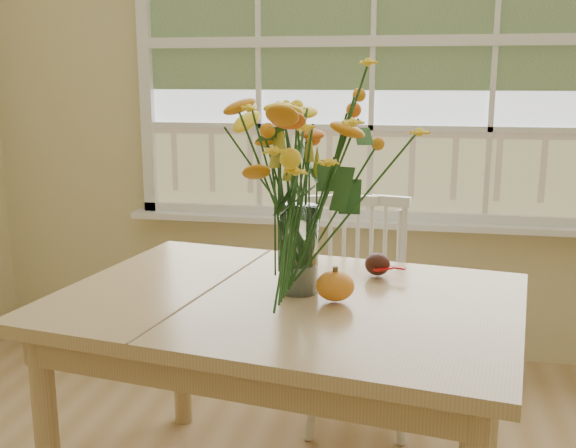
# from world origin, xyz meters

# --- Properties ---
(wall_back) EXTENTS (4.00, 0.02, 2.70)m
(wall_back) POSITION_xyz_m (0.00, 2.25, 1.35)
(wall_back) COLOR beige
(wall_back) RESTS_ON floor
(window) EXTENTS (2.42, 0.12, 1.74)m
(window) POSITION_xyz_m (0.00, 2.21, 1.53)
(window) COLOR silver
(window) RESTS_ON wall_back
(dining_table) EXTENTS (1.51, 1.18, 0.74)m
(dining_table) POSITION_xyz_m (-0.15, 0.87, 0.65)
(dining_table) COLOR tan
(dining_table) RESTS_ON floor
(windsor_chair) EXTENTS (0.46, 0.44, 0.89)m
(windsor_chair) POSITION_xyz_m (0.01, 1.57, 0.50)
(windsor_chair) COLOR white
(windsor_chair) RESTS_ON floor
(flower_vase) EXTENTS (0.57, 0.57, 0.67)m
(flower_vase) POSITION_xyz_m (-0.12, 0.92, 1.14)
(flower_vase) COLOR white
(flower_vase) RESTS_ON dining_table
(pumpkin) EXTENTS (0.11, 0.11, 0.09)m
(pumpkin) POSITION_xyz_m (0.00, 0.85, 0.78)
(pumpkin) COLOR orange
(pumpkin) RESTS_ON dining_table
(turkey_figurine) EXTENTS (0.09, 0.08, 0.10)m
(turkey_figurine) POSITION_xyz_m (-0.12, 1.00, 0.78)
(turkey_figurine) COLOR #CCB78C
(turkey_figurine) RESTS_ON dining_table
(dark_gourd) EXTENTS (0.12, 0.08, 0.08)m
(dark_gourd) POSITION_xyz_m (0.11, 1.13, 0.78)
(dark_gourd) COLOR #38160F
(dark_gourd) RESTS_ON dining_table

